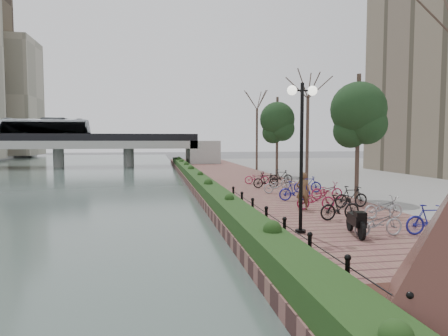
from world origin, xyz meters
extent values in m
plane|color=#59595B|center=(0.00, 0.00, 0.00)|extent=(220.00, 220.00, 0.00)
cube|color=#455651|center=(-15.00, 25.00, 0.01)|extent=(30.00, 130.00, 0.02)
cube|color=brown|center=(4.00, 17.50, 0.25)|extent=(8.00, 75.00, 0.50)
cube|color=gray|center=(20.00, 17.50, 0.25)|extent=(24.00, 75.00, 0.50)
cube|color=#213A15|center=(0.60, 20.00, 0.80)|extent=(1.10, 56.00, 0.60)
cylinder|color=black|center=(1.40, -5.00, 0.85)|extent=(0.10, 0.10, 0.70)
cylinder|color=black|center=(1.40, -3.00, 0.85)|extent=(0.10, 0.10, 0.70)
cylinder|color=black|center=(1.40, -1.00, 0.85)|extent=(0.10, 0.10, 0.70)
cylinder|color=black|center=(1.40, 1.00, 0.85)|extent=(0.10, 0.10, 0.70)
cylinder|color=black|center=(1.40, 3.00, 0.85)|extent=(0.10, 0.10, 0.70)
cylinder|color=black|center=(1.40, 5.00, 0.85)|extent=(0.10, 0.10, 0.70)
cylinder|color=black|center=(1.40, 7.00, 0.85)|extent=(0.10, 0.10, 0.70)
cylinder|color=black|center=(1.40, 9.00, 0.85)|extent=(0.10, 0.10, 0.70)
cylinder|color=black|center=(2.35, 2.17, 2.98)|extent=(0.12, 0.12, 4.95)
cylinder|color=black|center=(2.35, 2.17, 5.20)|extent=(0.70, 0.06, 0.06)
sphere|color=white|center=(2.00, 2.17, 5.20)|extent=(0.32, 0.32, 0.32)
sphere|color=white|center=(2.70, 2.17, 5.20)|extent=(0.32, 0.32, 0.32)
imported|color=brown|center=(4.00, 6.30, 1.34)|extent=(0.68, 0.51, 1.68)
imported|color=#9D9CA0|center=(4.60, 1.24, 0.95)|extent=(0.60, 1.71, 0.90)
imported|color=black|center=(4.60, 3.84, 1.00)|extent=(0.47, 1.66, 1.00)
imported|color=maroon|center=(4.60, 6.44, 0.95)|extent=(0.60, 1.71, 0.90)
imported|color=navy|center=(4.60, 9.04, 1.00)|extent=(0.47, 1.66, 1.00)
imported|color=#9D9CA0|center=(4.60, 11.64, 0.95)|extent=(0.60, 1.71, 0.90)
imported|color=black|center=(4.60, 14.24, 1.00)|extent=(0.47, 1.66, 1.00)
imported|color=maroon|center=(4.60, 16.84, 0.95)|extent=(0.60, 1.72, 0.90)
imported|color=navy|center=(6.40, 1.24, 1.00)|extent=(0.47, 1.66, 1.00)
imported|color=#9D9CA0|center=(6.40, 3.84, 0.95)|extent=(0.60, 1.71, 0.90)
imported|color=black|center=(6.40, 6.44, 1.00)|extent=(0.47, 1.66, 1.00)
imported|color=maroon|center=(6.40, 9.04, 0.95)|extent=(0.60, 1.71, 0.90)
imported|color=navy|center=(6.40, 11.64, 1.00)|extent=(0.47, 1.66, 1.00)
imported|color=#9D9CA0|center=(6.40, 14.24, 0.95)|extent=(0.60, 1.71, 0.90)
imported|color=black|center=(6.40, 16.84, 1.00)|extent=(0.47, 1.66, 1.00)
cube|color=#A4A39F|center=(-15.00, 45.00, 3.00)|extent=(36.00, 8.00, 1.00)
cube|color=black|center=(-15.00, 41.10, 3.95)|extent=(36.00, 0.15, 0.90)
cube|color=black|center=(-15.00, 48.90, 3.95)|extent=(36.00, 0.15, 0.90)
cylinder|color=#A4A39F|center=(-15.00, 45.00, 1.25)|extent=(1.40, 1.40, 2.50)
cylinder|color=#A4A39F|center=(-6.00, 45.00, 1.25)|extent=(1.40, 1.40, 2.50)
imported|color=silver|center=(-16.37, 45.00, 5.00)|extent=(2.52, 10.77, 3.00)
cube|color=#A29B87|center=(-33.00, 80.00, 12.50)|extent=(12.00, 12.00, 24.00)
camera|label=1|loc=(-2.40, -10.35, 3.58)|focal=32.00mm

